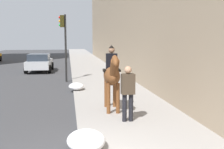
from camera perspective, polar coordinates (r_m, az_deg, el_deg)
mounted_horse_near at (r=9.42m, az=-0.01°, el=-0.04°), size 2.15×0.63×2.29m
pedestrian_greeting at (r=8.25m, az=3.35°, el=-3.25°), size 0.27×0.40×1.70m
car_near_lane at (r=22.43m, az=-14.99°, el=2.50°), size 3.99×2.04×1.44m
traffic_light_near_curb at (r=16.62m, az=-10.04°, el=7.69°), size 0.20×0.44×4.06m
snow_pile_near at (r=6.46m, az=-5.47°, el=-13.56°), size 1.15×0.88×0.40m
snow_pile_far at (r=13.58m, az=-7.51°, el=-2.47°), size 0.98×0.75×0.34m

